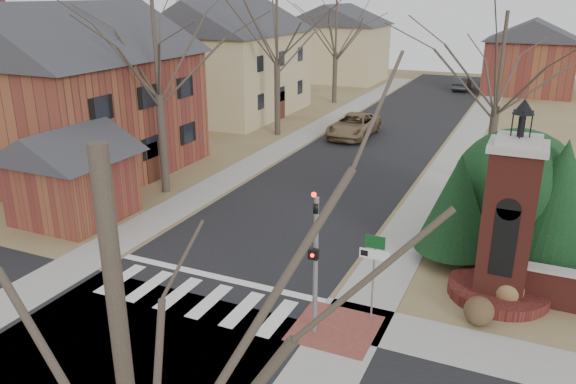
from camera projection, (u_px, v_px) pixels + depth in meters
The scene contains 28 objects.
ground at pixel (180, 310), 17.56m from camera, with size 120.00×120.00×0.00m, color brown.
main_street at pixel (375, 145), 36.45m from camera, with size 8.00×70.00×0.01m, color black.
cross_street at pixel (115, 364), 14.99m from camera, with size 120.00×8.00×0.01m, color black.
crosswalk_zone at pixel (194, 297), 18.25m from camera, with size 8.00×2.20×0.02m, color silver.
stop_bar at pixel (218, 277), 19.54m from camera, with size 8.00×0.35×0.02m, color silver.
sidewalk_right_main at pixel (457, 154), 34.44m from camera, with size 2.00×60.00×0.02m, color gray.
sidewalk_left at pixel (301, 137), 38.46m from camera, with size 2.00×60.00×0.02m, color gray.
curb_apron at pixel (335, 328), 16.56m from camera, with size 2.40×2.40×0.02m, color brown.
traffic_signal_pole at pixel (315, 252), 15.52m from camera, with size 0.28×0.41×4.50m.
sign_post at pixel (374, 261), 16.45m from camera, with size 0.90×0.07×2.75m.
brick_gate_monument at pixel (506, 235), 17.64m from camera, with size 3.20×3.20×6.47m.
house_brick_left at pixel (77, 87), 29.61m from camera, with size 9.80×11.80×9.42m.
house_stucco_left at pixel (230, 56), 44.42m from camera, with size 9.80×12.80×9.28m.
garage_left at pixel (70, 169), 23.96m from camera, with size 4.80×4.80×4.29m.
house_distant_left at pixel (337, 41), 61.99m from camera, with size 10.80×8.80×8.53m.
house_distant_right at pixel (531, 55), 54.45m from camera, with size 8.80×8.80×7.30m.
evergreen_near at pixel (457, 202), 20.01m from camera, with size 2.80×2.80×4.10m.
evergreen_mid at pixel (560, 197), 19.67m from camera, with size 3.40×3.40×4.70m.
evergreen_mass at pixel (516, 186), 21.43m from camera, with size 4.80×4.80×4.80m, color black.
bare_tree_0 at pixel (154, 31), 25.41m from camera, with size 8.05×8.05×11.15m.
bare_tree_1 at pixel (277, 14), 36.46m from camera, with size 8.40×8.40×11.64m.
bare_tree_2 at pixel (336, 21), 48.15m from camera, with size 7.35×7.35×10.19m.
bare_tree_3 at pixel (503, 53), 26.15m from camera, with size 7.00×7.00×9.70m.
bare_tree_4 at pixel (119, 327), 5.38m from camera, with size 6.65×6.65×9.21m.
pickup_truck at pixel (354, 126), 38.33m from camera, with size 2.57×5.58×1.55m, color #7C6244.
distant_car at pixel (462, 84), 56.58m from camera, with size 1.37×3.93×1.29m, color #2B2E32.
dry_shrub_left at pixel (479, 311), 16.66m from camera, with size 0.89×0.89×0.89m, color #4E3923.
dry_shrub_right at pixel (508, 290), 17.75m from camera, with size 0.97×0.97×0.97m, color brown.
Camera 1 is at (9.38, -12.55, 9.38)m, focal length 35.00 mm.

